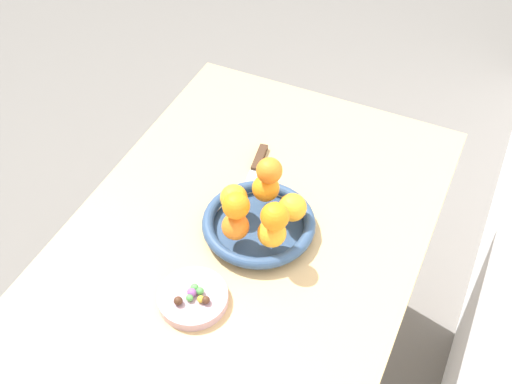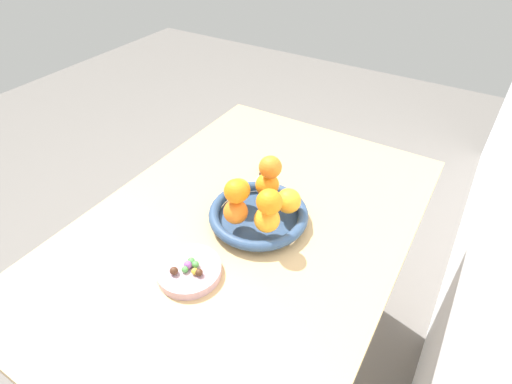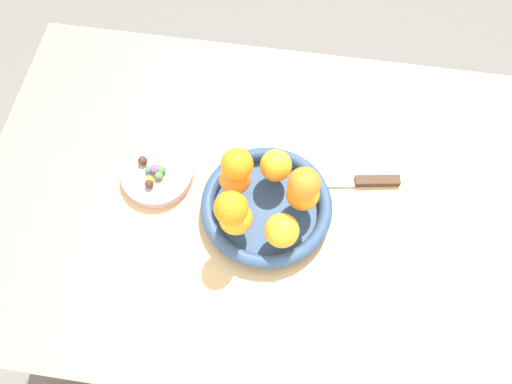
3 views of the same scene
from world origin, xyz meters
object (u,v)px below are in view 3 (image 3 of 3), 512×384
(orange_3, at_px, (282,231))
(candy_ball_4, at_px, (143,161))
(orange_4, at_px, (303,194))
(candy_ball_6, at_px, (149,169))
(candy_ball_0, at_px, (149,184))
(candy_ball_3, at_px, (150,179))
(candy_ball_5, at_px, (159,176))
(orange_6, at_px, (237,164))
(fruit_bowl, at_px, (267,206))
(knife, at_px, (346,182))
(orange_2, at_px, (236,218))
(orange_7, at_px, (304,183))
(candy_ball_7, at_px, (156,168))
(dining_table, at_px, (255,215))
(orange_0, at_px, (276,166))
(candy_ball_2, at_px, (155,169))
(candy_dish, at_px, (157,174))
(orange_1, at_px, (235,177))
(orange_5, at_px, (231,208))
(candy_ball_1, at_px, (162,170))

(orange_3, bearing_deg, candy_ball_4, -22.75)
(orange_4, xyz_separation_m, candy_ball_6, (0.30, -0.03, -0.04))
(candy_ball_0, distance_m, candy_ball_3, 0.01)
(candy_ball_5, bearing_deg, orange_6, 178.41)
(fruit_bowl, xyz_separation_m, knife, (-0.15, -0.08, -0.02))
(orange_2, relative_size, orange_7, 1.06)
(orange_4, bearing_deg, orange_2, 29.80)
(candy_ball_7, bearing_deg, dining_table, 174.03)
(orange_7, bearing_deg, candy_ball_7, -8.30)
(fruit_bowl, distance_m, candy_ball_6, 0.24)
(orange_0, xyz_separation_m, orange_7, (-0.05, 0.06, 0.06))
(fruit_bowl, bearing_deg, candy_ball_2, -10.67)
(orange_3, xyz_separation_m, knife, (-0.11, -0.15, -0.07))
(orange_6, xyz_separation_m, candy_ball_3, (0.18, 0.01, -0.10))
(fruit_bowl, xyz_separation_m, orange_4, (-0.06, -0.01, 0.05))
(candy_dish, distance_m, candy_ball_3, 0.03)
(candy_ball_4, distance_m, candy_ball_7, 0.03)
(candy_ball_5, bearing_deg, orange_0, -171.53)
(orange_6, xyz_separation_m, candy_ball_6, (0.18, -0.02, -0.10))
(orange_1, xyz_separation_m, candy_ball_2, (0.16, -0.01, -0.04))
(orange_2, distance_m, knife, 0.25)
(orange_2, distance_m, orange_5, 0.06)
(candy_ball_5, bearing_deg, knife, -171.67)
(orange_2, relative_size, candy_ball_2, 3.37)
(candy_ball_3, bearing_deg, candy_ball_2, -103.30)
(orange_6, height_order, candy_ball_0, orange_6)
(orange_5, xyz_separation_m, knife, (-0.20, -0.14, -0.13))
(orange_6, xyz_separation_m, candy_ball_4, (0.20, -0.03, -0.10))
(orange_5, bearing_deg, orange_3, 177.34)
(orange_5, distance_m, candy_ball_3, 0.22)
(candy_ball_5, xyz_separation_m, candy_ball_7, (0.01, -0.02, -0.00))
(candy_ball_4, distance_m, candy_ball_5, 0.05)
(fruit_bowl, height_order, orange_5, orange_5)
(candy_ball_2, distance_m, candy_ball_5, 0.02)
(candy_ball_7, bearing_deg, candy_ball_5, 120.77)
(orange_3, xyz_separation_m, orange_6, (0.09, -0.09, 0.06))
(dining_table, height_order, orange_6, orange_6)
(orange_5, bearing_deg, candy_dish, -30.77)
(candy_ball_2, height_order, candy_ball_7, candy_ball_2)
(candy_dish, distance_m, knife, 0.38)
(orange_3, distance_m, candy_ball_1, 0.28)
(orange_6, distance_m, candy_ball_7, 0.20)
(orange_4, distance_m, orange_5, 0.15)
(orange_6, height_order, candy_ball_4, orange_6)
(orange_3, relative_size, candy_ball_0, 3.74)
(orange_1, relative_size, orange_3, 0.95)
(orange_5, height_order, candy_ball_7, orange_5)
(candy_ball_2, relative_size, knife, 0.07)
(orange_4, relative_size, candy_ball_2, 3.40)
(candy_dish, bearing_deg, candy_ball_5, 127.83)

